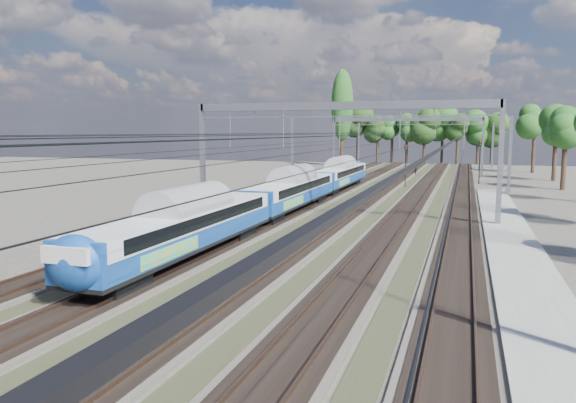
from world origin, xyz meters
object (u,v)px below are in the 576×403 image
(worker, at_px, (416,169))
(emu_train, at_px, (292,186))
(signal_near, at_px, (406,161))
(signal_far, at_px, (480,157))

(worker, bearing_deg, emu_train, 156.29)
(emu_train, xyz_separation_m, signal_near, (6.69, 25.16, 1.01))
(emu_train, bearing_deg, worker, 82.57)
(emu_train, distance_m, worker, 47.23)
(worker, distance_m, signal_near, 21.80)
(worker, relative_size, signal_far, 0.31)
(signal_near, bearing_deg, emu_train, -87.89)
(worker, relative_size, signal_near, 0.33)
(emu_train, distance_m, signal_far, 36.15)
(signal_far, bearing_deg, worker, 130.98)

